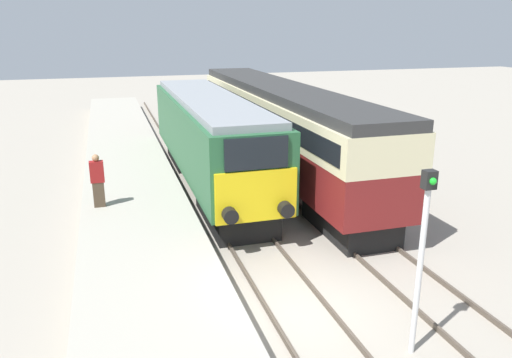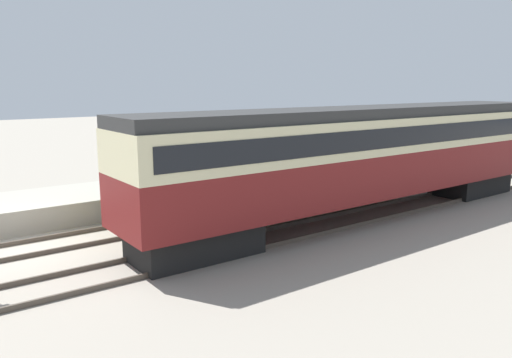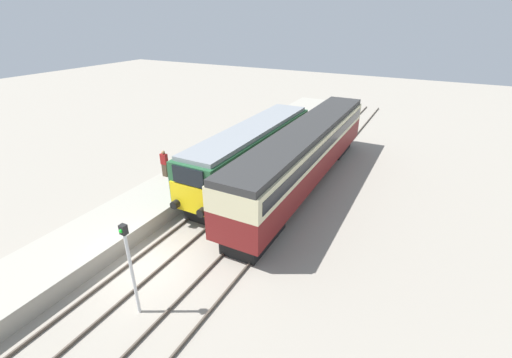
{
  "view_description": "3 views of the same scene",
  "coord_description": "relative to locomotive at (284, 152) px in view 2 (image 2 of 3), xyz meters",
  "views": [
    {
      "loc": [
        -3.99,
        -9.73,
        6.54
      ],
      "look_at": [
        0.0,
        3.46,
        2.29
      ],
      "focal_mm": 35.0,
      "sensor_mm": 36.0,
      "label": 1
    },
    {
      "loc": [
        15.39,
        -2.65,
        4.85
      ],
      "look_at": [
        1.7,
        7.46,
        1.6
      ],
      "focal_mm": 35.0,
      "sensor_mm": 36.0,
      "label": 2
    },
    {
      "loc": [
        10.17,
        -8.59,
        10.31
      ],
      "look_at": [
        1.7,
        7.46,
        1.6
      ],
      "focal_mm": 24.0,
      "sensor_mm": 36.0,
      "label": 3
    }
  ],
  "objects": [
    {
      "name": "passenger_carriage",
      "position": [
        3.4,
        0.99,
        0.32
      ],
      "size": [
        2.75,
        18.55,
        4.05
      ],
      "color": "black",
      "rests_on": "ground_plane"
    },
    {
      "name": "rails_far_track",
      "position": [
        3.4,
        -5.14,
        -2.06
      ],
      "size": [
        1.5,
        60.0,
        0.14
      ],
      "color": "#4C4238",
      "rests_on": "ground_plane"
    },
    {
      "name": "platform_left",
      "position": [
        -3.3,
        -2.14,
        -1.71
      ],
      "size": [
        3.5,
        50.0,
        0.85
      ],
      "color": "#9E998C",
      "rests_on": "ground_plane"
    },
    {
      "name": "rails_near_track",
      "position": [
        0.0,
        -5.14,
        -2.06
      ],
      "size": [
        1.51,
        60.0,
        0.14
      ],
      "color": "#4C4238",
      "rests_on": "ground_plane"
    },
    {
      "name": "person_on_platform",
      "position": [
        -4.44,
        -3.61,
        -0.41
      ],
      "size": [
        0.44,
        0.26,
        1.76
      ],
      "color": "#473828",
      "rests_on": "platform_left"
    },
    {
      "name": "locomotive",
      "position": [
        0.0,
        0.0,
        0.0
      ],
      "size": [
        2.7,
        13.86,
        3.82
      ],
      "color": "black",
      "rests_on": "ground_plane"
    },
    {
      "name": "ground_plane",
      "position": [
        0.0,
        -10.14,
        -2.13
      ],
      "size": [
        120.0,
        120.0,
        0.0
      ],
      "primitive_type": "plane",
      "color": "gray"
    }
  ]
}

